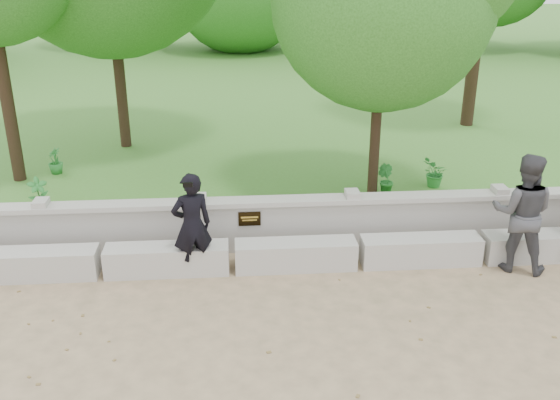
# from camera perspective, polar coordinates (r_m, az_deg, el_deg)

# --- Properties ---
(ground) EXTENTS (80.00, 80.00, 0.00)m
(ground) POSITION_cam_1_polar(r_m,az_deg,el_deg) (8.27, -4.28, -12.66)
(ground) COLOR tan
(ground) RESTS_ON ground
(lawn) EXTENTS (40.00, 22.00, 0.25)m
(lawn) POSITION_cam_1_polar(r_m,az_deg,el_deg) (21.29, -4.62, 9.62)
(lawn) COLOR #427228
(lawn) RESTS_ON ground
(concrete_bench) EXTENTS (11.90, 0.45, 0.45)m
(concrete_bench) POSITION_cam_1_polar(r_m,az_deg,el_deg) (9.78, -4.41, -5.22)
(concrete_bench) COLOR #AAA8A1
(concrete_bench) RESTS_ON ground
(parapet_wall) EXTENTS (12.50, 0.35, 0.90)m
(parapet_wall) POSITION_cam_1_polar(r_m,az_deg,el_deg) (10.31, -4.48, -2.26)
(parapet_wall) COLOR #A09E97
(parapet_wall) RESTS_ON ground
(man_main) EXTENTS (0.70, 0.64, 1.67)m
(man_main) POSITION_cam_1_polar(r_m,az_deg,el_deg) (9.45, -8.05, -2.32)
(man_main) COLOR black
(man_main) RESTS_ON ground
(visitor_left) EXTENTS (1.13, 1.03, 1.89)m
(visitor_left) POSITION_cam_1_polar(r_m,az_deg,el_deg) (10.21, 21.26, -1.10)
(visitor_left) COLOR #3F3F44
(visitor_left) RESTS_ON ground
(shrub_a) EXTENTS (0.43, 0.38, 0.67)m
(shrub_a) POSITION_cam_1_polar(r_m,az_deg,el_deg) (11.95, -21.18, 0.39)
(shrub_a) COLOR #2A7C30
(shrub_a) RESTS_ON lawn
(shrub_b) EXTENTS (0.40, 0.42, 0.60)m
(shrub_b) POSITION_cam_1_polar(r_m,az_deg,el_deg) (12.18, 9.61, 1.84)
(shrub_b) COLOR #2A7C30
(shrub_b) RESTS_ON lawn
(shrub_c) EXTENTS (0.66, 0.68, 0.57)m
(shrub_c) POSITION_cam_1_polar(r_m,az_deg,el_deg) (12.77, 13.97, 2.37)
(shrub_c) COLOR #2A7C30
(shrub_c) RESTS_ON lawn
(shrub_d) EXTENTS (0.41, 0.41, 0.55)m
(shrub_d) POSITION_cam_1_polar(r_m,az_deg,el_deg) (13.99, -19.85, 3.39)
(shrub_d) COLOR #2A7C30
(shrub_d) RESTS_ON lawn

